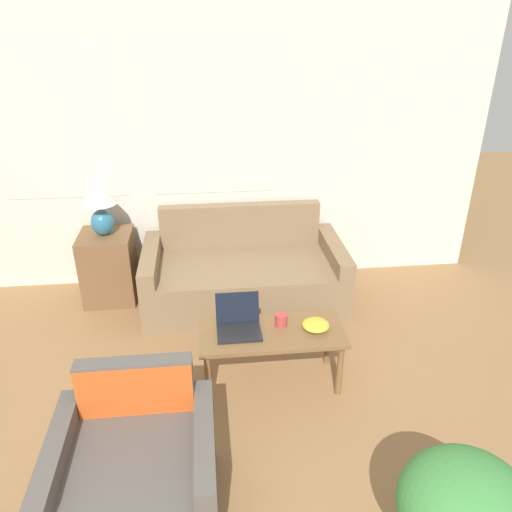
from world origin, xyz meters
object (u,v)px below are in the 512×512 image
(couch, at_px, (243,274))
(armchair, at_px, (137,473))
(laptop, at_px, (238,323))
(coffee_table, at_px, (272,338))
(snack_bowl, at_px, (316,325))
(cup_navy, at_px, (281,320))
(table_lamp, at_px, (99,202))

(couch, xyz_separation_m, armchair, (-0.75, -2.15, 0.02))
(couch, distance_m, laptop, 1.20)
(coffee_table, relative_size, snack_bowl, 5.27)
(laptop, relative_size, cup_navy, 3.42)
(coffee_table, relative_size, laptop, 3.33)
(coffee_table, bearing_deg, armchair, -131.67)
(couch, distance_m, armchair, 2.28)
(armchair, distance_m, snack_bowl, 1.50)
(armchair, relative_size, coffee_table, 0.81)
(laptop, bearing_deg, coffee_table, -10.23)
(coffee_table, xyz_separation_m, laptop, (-0.23, 0.04, 0.11))
(table_lamp, bearing_deg, laptop, -50.02)
(laptop, bearing_deg, table_lamp, 129.98)
(couch, relative_size, cup_navy, 20.18)
(armchair, xyz_separation_m, table_lamp, (-0.48, 2.29, 0.69))
(table_lamp, distance_m, coffee_table, 1.97)
(cup_navy, bearing_deg, table_lamp, 137.47)
(armchair, bearing_deg, laptop, 58.12)
(armchair, bearing_deg, couch, 70.89)
(coffee_table, height_order, laptop, laptop)
(couch, bearing_deg, laptop, -96.50)
(snack_bowl, bearing_deg, armchair, -140.67)
(table_lamp, relative_size, coffee_table, 0.50)
(couch, bearing_deg, coffee_table, -85.53)
(armchair, xyz_separation_m, laptop, (0.61, 0.98, 0.23))
(armchair, distance_m, laptop, 1.18)
(snack_bowl, bearing_deg, cup_navy, 163.99)
(armchair, relative_size, cup_navy, 9.27)
(armchair, height_order, coffee_table, armchair)
(couch, relative_size, laptop, 5.91)
(cup_navy, bearing_deg, armchair, -132.20)
(couch, height_order, coffee_table, couch)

